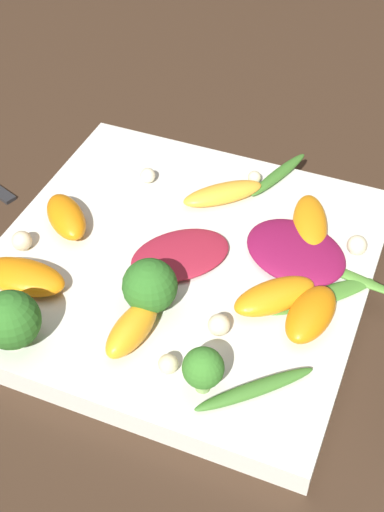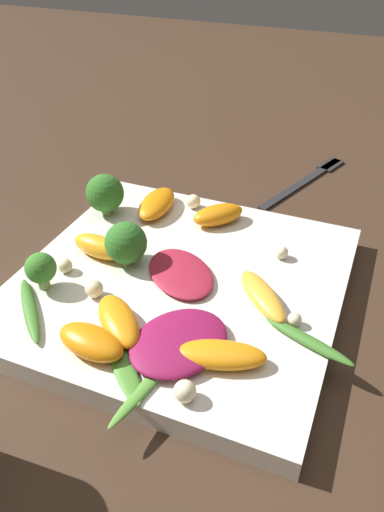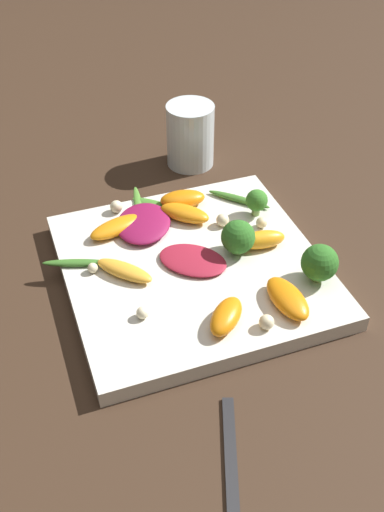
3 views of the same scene
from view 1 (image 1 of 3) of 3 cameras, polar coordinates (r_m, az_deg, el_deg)
The scene contains 24 objects.
ground_plane at distance 0.59m, azimuth -0.91°, elevation -1.62°, with size 2.40×2.40×0.00m, color #382619.
plate at distance 0.58m, azimuth -0.92°, elevation -0.91°, with size 0.30×0.30×0.02m.
radicchio_leaf_0 at distance 0.57m, azimuth -1.06°, elevation -0.14°, with size 0.10×0.10×0.01m.
radicchio_leaf_1 at distance 0.57m, azimuth 8.30°, elevation 0.36°, with size 0.10×0.11×0.01m.
orange_segment_0 at distance 0.51m, azimuth -4.79°, elevation -5.79°, with size 0.06×0.03×0.02m.
orange_segment_1 at distance 0.56m, azimuth -13.41°, elevation -1.62°, with size 0.04×0.07×0.02m.
orange_segment_2 at distance 0.60m, azimuth -10.02°, elevation 3.13°, with size 0.06×0.06×0.02m.
orange_segment_3 at distance 0.60m, azimuth 9.41°, elevation 2.51°, with size 0.08×0.05×0.02m.
orange_segment_4 at distance 0.53m, azimuth 6.62°, elevation -3.20°, with size 0.07×0.07×0.02m.
orange_segment_5 at distance 0.53m, azimuth 9.49°, elevation -4.60°, with size 0.06×0.04×0.02m.
orange_segment_6 at distance 0.62m, azimuth 2.47°, elevation 5.02°, with size 0.07×0.07×0.01m.
broccoli_floret_0 at distance 0.52m, azimuth -3.30°, elevation -2.47°, with size 0.04×0.04×0.04m.
broccoli_floret_1 at distance 0.47m, azimuth 0.90°, elevation -9.00°, with size 0.03×0.03×0.04m.
broccoli_floret_2 at distance 0.51m, azimuth -14.29°, elevation -5.01°, with size 0.04×0.04×0.05m.
arugula_sprig_0 at distance 0.55m, azimuth 10.36°, elevation -3.00°, with size 0.08×0.08×0.00m.
arugula_sprig_1 at distance 0.65m, azimuth 6.93°, elevation 6.50°, with size 0.08×0.04×0.01m.
arugula_sprig_2 at distance 0.57m, azimuth 12.22°, elevation -1.45°, with size 0.03×0.09×0.00m.
arugula_sprig_3 at distance 0.49m, azimuth 5.06°, elevation -10.55°, with size 0.07×0.07×0.01m.
macadamia_nut_0 at distance 0.59m, azimuth 13.07°, elevation 0.84°, with size 0.02×0.02×0.02m.
macadamia_nut_1 at distance 0.51m, azimuth 2.18°, elevation -5.53°, with size 0.02×0.02×0.02m.
macadamia_nut_2 at distance 0.64m, azimuth 5.02°, elevation 6.27°, with size 0.01×0.01×0.01m.
macadamia_nut_3 at distance 0.64m, azimuth -3.54°, elevation 6.45°, with size 0.01×0.01×0.01m.
macadamia_nut_4 at distance 0.49m, azimuth -1.91°, elevation -8.63°, with size 0.01×0.01×0.01m.
macadamia_nut_5 at distance 0.59m, azimuth -13.46°, elevation 1.18°, with size 0.02×0.02×0.02m.
Camera 1 is at (-0.37, -0.16, 0.42)m, focal length 50.00 mm.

